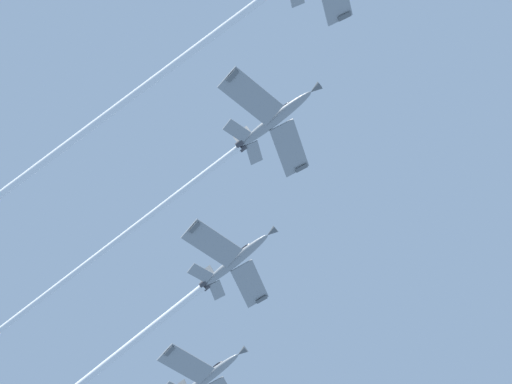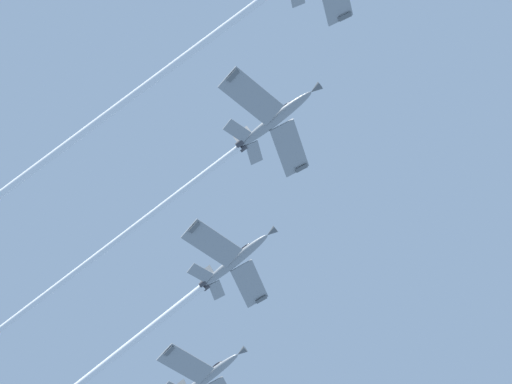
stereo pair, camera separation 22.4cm
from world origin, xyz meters
name	(u,v)px [view 1 (the left image)]	position (x,y,z in m)	size (l,w,h in m)	color
jet_lead	(230,22)	(35.56, -5.98, 95.36)	(53.77, 20.15, 24.38)	gray
jet_second	(212,167)	(47.10, -21.12, 88.99)	(52.22, 20.15, 23.52)	gray
jet_third	(171,312)	(63.77, -37.37, 81.72)	(47.35, 20.14, 23.04)	gray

